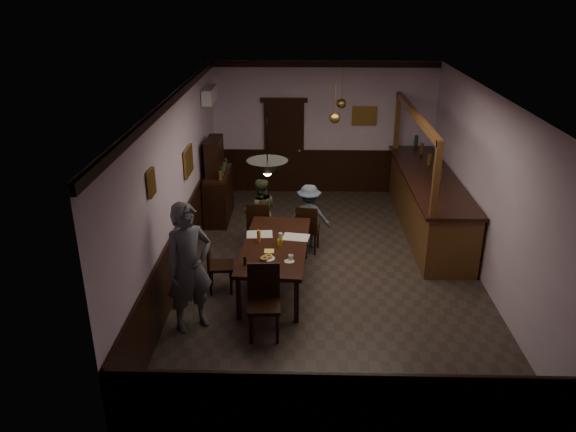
{
  "coord_description": "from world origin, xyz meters",
  "views": [
    {
      "loc": [
        -0.49,
        -8.5,
        4.6
      ],
      "look_at": [
        -0.7,
        -0.31,
        1.15
      ],
      "focal_mm": 35.0,
      "sensor_mm": 36.0,
      "label": 1
    }
  ],
  "objects_px": {
    "person_seated_right": "(309,216)",
    "sideboard": "(218,187)",
    "dining_table": "(275,248)",
    "soda_can": "(279,243)",
    "chair_near": "(264,297)",
    "bar_counter": "(428,201)",
    "pendant_brass_mid": "(335,118)",
    "chair_side": "(216,262)",
    "coffee_cup": "(291,257)",
    "pendant_iron": "(267,168)",
    "pendant_brass_far": "(341,104)",
    "chair_far_right": "(307,227)",
    "person_seated_left": "(260,212)",
    "chair_far_left": "(259,224)",
    "person_standing": "(189,267)"
  },
  "relations": [
    {
      "from": "dining_table",
      "to": "pendant_brass_mid",
      "type": "bearing_deg",
      "value": 64.28
    },
    {
      "from": "chair_far_right",
      "to": "soda_can",
      "type": "xyz_separation_m",
      "value": [
        -0.45,
        -1.32,
        0.31
      ]
    },
    {
      "from": "coffee_cup",
      "to": "pendant_brass_far",
      "type": "xyz_separation_m",
      "value": [
        0.94,
        3.92,
        1.5
      ]
    },
    {
      "from": "dining_table",
      "to": "person_standing",
      "type": "distance_m",
      "value": 1.65
    },
    {
      "from": "coffee_cup",
      "to": "bar_counter",
      "type": "xyz_separation_m",
      "value": [
        2.63,
        2.86,
        -0.2
      ]
    },
    {
      "from": "dining_table",
      "to": "soda_can",
      "type": "distance_m",
      "value": 0.16
    },
    {
      "from": "soda_can",
      "to": "pendant_brass_mid",
      "type": "xyz_separation_m",
      "value": [
        0.93,
        2.15,
        1.49
      ]
    },
    {
      "from": "person_standing",
      "to": "person_seated_left",
      "type": "bearing_deg",
      "value": 38.02
    },
    {
      "from": "person_seated_right",
      "to": "sideboard",
      "type": "distance_m",
      "value": 2.26
    },
    {
      "from": "sideboard",
      "to": "soda_can",
      "type": "bearing_deg",
      "value": -64.36
    },
    {
      "from": "chair_side",
      "to": "coffee_cup",
      "type": "relative_size",
      "value": 11.46
    },
    {
      "from": "pendant_brass_mid",
      "to": "pendant_iron",
      "type": "bearing_deg",
      "value": -110.09
    },
    {
      "from": "chair_near",
      "to": "bar_counter",
      "type": "bearing_deg",
      "value": 47.18
    },
    {
      "from": "soda_can",
      "to": "chair_far_right",
      "type": "bearing_deg",
      "value": 71.06
    },
    {
      "from": "dining_table",
      "to": "bar_counter",
      "type": "relative_size",
      "value": 0.53
    },
    {
      "from": "person_seated_right",
      "to": "pendant_brass_mid",
      "type": "bearing_deg",
      "value": -124.46
    },
    {
      "from": "person_seated_right",
      "to": "sideboard",
      "type": "height_order",
      "value": "sideboard"
    },
    {
      "from": "person_seated_left",
      "to": "coffee_cup",
      "type": "bearing_deg",
      "value": 94.91
    },
    {
      "from": "chair_side",
      "to": "person_seated_right",
      "type": "distance_m",
      "value": 2.24
    },
    {
      "from": "chair_near",
      "to": "pendant_iron",
      "type": "bearing_deg",
      "value": 81.8
    },
    {
      "from": "chair_far_right",
      "to": "person_standing",
      "type": "relative_size",
      "value": 0.48
    },
    {
      "from": "chair_side",
      "to": "soda_can",
      "type": "distance_m",
      "value": 1.05
    },
    {
      "from": "sideboard",
      "to": "dining_table",
      "type": "bearing_deg",
      "value": -64.91
    },
    {
      "from": "person_seated_right",
      "to": "pendant_iron",
      "type": "xyz_separation_m",
      "value": [
        -0.6,
        -2.32,
        1.66
      ]
    },
    {
      "from": "chair_far_left",
      "to": "coffee_cup",
      "type": "relative_size",
      "value": 11.88
    },
    {
      "from": "pendant_iron",
      "to": "person_seated_left",
      "type": "bearing_deg",
      "value": 97.17
    },
    {
      "from": "soda_can",
      "to": "bar_counter",
      "type": "xyz_separation_m",
      "value": [
        2.82,
        2.39,
        -0.21
      ]
    },
    {
      "from": "person_seated_right",
      "to": "coffee_cup",
      "type": "relative_size",
      "value": 15.04
    },
    {
      "from": "chair_far_right",
      "to": "pendant_iron",
      "type": "xyz_separation_m",
      "value": [
        -0.57,
        -2.04,
        1.77
      ]
    },
    {
      "from": "dining_table",
      "to": "chair_near",
      "type": "distance_m",
      "value": 1.32
    },
    {
      "from": "chair_far_right",
      "to": "chair_side",
      "type": "height_order",
      "value": "chair_side"
    },
    {
      "from": "chair_near",
      "to": "person_seated_left",
      "type": "relative_size",
      "value": 0.8
    },
    {
      "from": "chair_far_right",
      "to": "chair_far_left",
      "type": "bearing_deg",
      "value": 7.38
    },
    {
      "from": "chair_far_right",
      "to": "person_seated_right",
      "type": "bearing_deg",
      "value": -84.81
    },
    {
      "from": "chair_near",
      "to": "chair_side",
      "type": "height_order",
      "value": "chair_near"
    },
    {
      "from": "dining_table",
      "to": "bar_counter",
      "type": "height_order",
      "value": "bar_counter"
    },
    {
      "from": "pendant_iron",
      "to": "coffee_cup",
      "type": "bearing_deg",
      "value": 38.93
    },
    {
      "from": "sideboard",
      "to": "pendant_brass_mid",
      "type": "bearing_deg",
      "value": -17.39
    },
    {
      "from": "chair_far_left",
      "to": "sideboard",
      "type": "relative_size",
      "value": 0.56
    },
    {
      "from": "soda_can",
      "to": "bar_counter",
      "type": "relative_size",
      "value": 0.03
    },
    {
      "from": "pendant_brass_far",
      "to": "sideboard",
      "type": "bearing_deg",
      "value": -167.16
    },
    {
      "from": "person_seated_left",
      "to": "pendant_brass_mid",
      "type": "height_order",
      "value": "pendant_brass_mid"
    },
    {
      "from": "chair_far_right",
      "to": "pendant_brass_far",
      "type": "bearing_deg",
      "value": -96.9
    },
    {
      "from": "bar_counter",
      "to": "pendant_iron",
      "type": "distance_m",
      "value": 4.6
    },
    {
      "from": "coffee_cup",
      "to": "bar_counter",
      "type": "bearing_deg",
      "value": 51.1
    },
    {
      "from": "dining_table",
      "to": "pendant_brass_mid",
      "type": "xyz_separation_m",
      "value": [
        1.0,
        2.08,
        1.61
      ]
    },
    {
      "from": "chair_far_left",
      "to": "dining_table",
      "type": "bearing_deg",
      "value": 106.67
    },
    {
      "from": "chair_far_right",
      "to": "pendant_brass_mid",
      "type": "distance_m",
      "value": 2.04
    },
    {
      "from": "soda_can",
      "to": "pendant_iron",
      "type": "relative_size",
      "value": 0.14
    },
    {
      "from": "chair_side",
      "to": "soda_can",
      "type": "xyz_separation_m",
      "value": [
        1.0,
        0.08,
        0.31
      ]
    }
  ]
}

